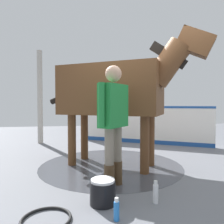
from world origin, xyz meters
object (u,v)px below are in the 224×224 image
(wash_bucket, at_px, (103,192))
(hose_coil, at_px, (46,219))
(horse, at_px, (116,90))
(bottle_spray, at_px, (117,210))
(bottle_shampoo, at_px, (156,193))
(handler, at_px, (113,116))

(wash_bucket, distance_m, hose_coil, 0.70)
(horse, xyz_separation_m, bottle_spray, (-1.95, 0.36, -1.37))
(bottle_shampoo, relative_size, bottle_spray, 1.16)
(bottle_shampoo, xyz_separation_m, hose_coil, (-0.20, 1.26, -0.11))
(horse, relative_size, wash_bucket, 9.32)
(horse, distance_m, bottle_spray, 2.41)
(horse, distance_m, handler, 1.15)
(horse, bearing_deg, handler, -72.49)
(bottle_spray, bearing_deg, handler, -7.59)
(horse, distance_m, bottle_shampoo, 2.14)
(bottle_shampoo, xyz_separation_m, bottle_spray, (-0.31, 0.54, -0.02))
(handler, bearing_deg, bottle_shampoo, 165.50)
(handler, height_order, bottle_spray, handler)
(horse, bearing_deg, hose_coil, -90.04)
(bottle_spray, height_order, hose_coil, bottle_spray)
(wash_bucket, height_order, bottle_spray, wash_bucket)
(handler, bearing_deg, bottle_spray, 123.39)
(horse, height_order, bottle_spray, horse)
(horse, height_order, hose_coil, horse)
(horse, relative_size, handler, 1.65)
(handler, xyz_separation_m, bottle_shampoo, (-0.61, -0.42, -0.90))
(bottle_shampoo, relative_size, hose_coil, 0.53)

